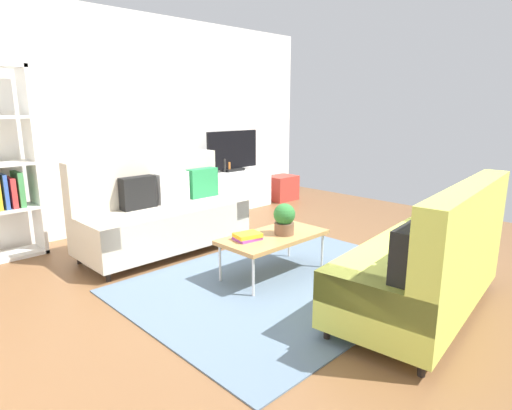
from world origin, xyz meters
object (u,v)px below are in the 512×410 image
Objects in this scene: bottle_0 at (225,165)px; bottle_1 at (229,167)px; coffee_table at (273,238)px; vase_1 at (211,168)px; couch_beige at (161,213)px; couch_green at (428,262)px; vase_0 at (201,169)px; storage_trunk at (282,188)px; table_book_0 at (248,238)px; tv_console at (232,190)px; tv at (232,152)px; potted_plant at (284,219)px.

bottle_0 is 1.39× the size of bottle_1.
bottle_1 reaches higher than coffee_table.
vase_1 is at bearing 155.62° from bottle_0.
couch_beige is at bearing -152.96° from bottle_1.
couch_green is 3.96m from vase_0.
bottle_0 is (0.39, -0.09, 0.02)m from vase_0.
table_book_0 is at bearing -142.75° from storage_trunk.
bottle_0 is at bearing -24.38° from vase_1.
tv_console is 6.54× the size of bottle_0.
vase_0 reaches higher than vase_1.
bottle_0 is at bearing -173.94° from tv.
table_book_0 is at bearing -127.34° from bottle_1.
bottle_0 is (1.66, 2.30, 0.31)m from table_book_0.
bottle_1 is at bearing -153.32° from couch_beige.
coffee_table is at bearing -13.39° from table_book_0.
potted_plant is at bearing -120.75° from tv_console.
tv_console is at bearing 174.81° from storage_trunk.
tv_console is at bearing 59.25° from potted_plant.
couch_green is at bearing -108.44° from tv.
potted_plant reaches higher than tv_console.
table_book_0 is at bearing 162.09° from potted_plant.
couch_beige is 10.87× the size of vase_0.
couch_green is 11.33× the size of vase_0.
table_book_0 is (0.10, -1.35, -0.02)m from couch_beige.
tv reaches higher than storage_trunk.
tv is (-0.00, -0.02, 0.63)m from tv_console.
tv reaches higher than couch_green.
tv is (1.56, 2.39, 0.56)m from coffee_table.
bottle_0 is 0.10m from bottle_1.
vase_0 is (-0.58, 0.07, -0.22)m from tv.
table_book_0 is 2.86m from bottle_0.
vase_1 is (1.08, 2.52, 0.14)m from potted_plant.
tv is 6.50× the size of bottle_1.
tv is at bearing -153.96° from couch_beige.
vase_1 is at bearing 162.97° from bottle_1.
couch_beige is at bearing -153.13° from tv_console.
tv is 4.67× the size of bottle_0.
couch_green reaches higher than bottle_0.
couch_beige reaches higher than bottle_1.
tv is 3.01m from table_book_0.
vase_0 reaches higher than coffee_table.
bottle_0 is at bearing 59.90° from coffee_table.
table_book_0 is at bearing -128.29° from tv_console.
couch_green is at bearing -78.44° from coffee_table.
couch_beige is at bearing -142.86° from vase_0.
vase_1 is at bearing 174.24° from storage_trunk.
couch_beige is 7.94× the size of table_book_0.
vase_0 is at bearing 62.05° from table_book_0.
vase_1 is 1.06× the size of bottle_1.
table_book_0 is at bearing -125.81° from bottle_0.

